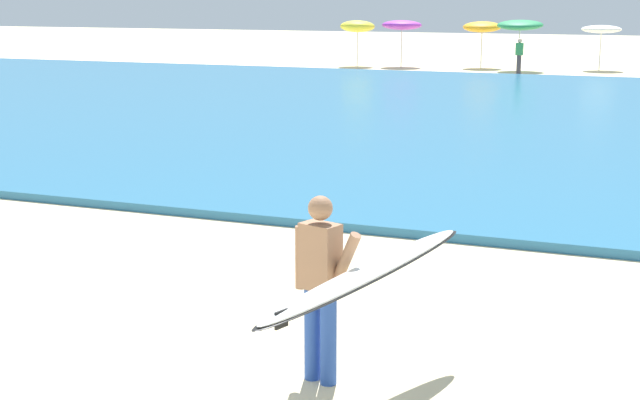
{
  "coord_description": "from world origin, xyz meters",
  "views": [
    {
      "loc": [
        5.96,
        -6.56,
        3.44
      ],
      "look_at": [
        2.02,
        3.33,
        1.1
      ],
      "focal_mm": 52.37,
      "sensor_mm": 36.0,
      "label": 1
    }
  ],
  "objects_px": {
    "beach_umbrella_1": "(402,25)",
    "beachgoer_near_row_left": "(519,55)",
    "beach_umbrella_0": "(357,26)",
    "beach_umbrella_4": "(601,29)",
    "surfer_with_board": "(344,278)",
    "beach_umbrella_2": "(482,27)",
    "beach_umbrella_3": "(520,25)"
  },
  "relations": [
    {
      "from": "surfer_with_board",
      "to": "beach_umbrella_0",
      "type": "xyz_separation_m",
      "value": [
        -12.86,
        36.69,
        0.9
      ]
    },
    {
      "from": "beach_umbrella_0",
      "to": "beachgoer_near_row_left",
      "type": "height_order",
      "value": "beach_umbrella_0"
    },
    {
      "from": "beach_umbrella_1",
      "to": "beachgoer_near_row_left",
      "type": "height_order",
      "value": "beach_umbrella_1"
    },
    {
      "from": "surfer_with_board",
      "to": "beach_umbrella_4",
      "type": "xyz_separation_m",
      "value": [
        -1.45,
        38.45,
        0.86
      ]
    },
    {
      "from": "beach_umbrella_4",
      "to": "beach_umbrella_2",
      "type": "bearing_deg",
      "value": -173.89
    },
    {
      "from": "beach_umbrella_0",
      "to": "beach_umbrella_1",
      "type": "xyz_separation_m",
      "value": [
        2.14,
        0.44,
        0.08
      ]
    },
    {
      "from": "beach_umbrella_0",
      "to": "beachgoer_near_row_left",
      "type": "xyz_separation_m",
      "value": [
        8.3,
        -1.9,
        -1.1
      ]
    },
    {
      "from": "surfer_with_board",
      "to": "beach_umbrella_1",
      "type": "relative_size",
      "value": 1.23
    },
    {
      "from": "beach_umbrella_0",
      "to": "beach_umbrella_4",
      "type": "bearing_deg",
      "value": 8.77
    },
    {
      "from": "beach_umbrella_1",
      "to": "beach_umbrella_2",
      "type": "relative_size",
      "value": 1.02
    },
    {
      "from": "surfer_with_board",
      "to": "beach_umbrella_2",
      "type": "bearing_deg",
      "value": 100.36
    },
    {
      "from": "beach_umbrella_2",
      "to": "beachgoer_near_row_left",
      "type": "bearing_deg",
      "value": -52.52
    },
    {
      "from": "beach_umbrella_4",
      "to": "beachgoer_near_row_left",
      "type": "xyz_separation_m",
      "value": [
        -3.12,
        -3.66,
        -1.05
      ]
    },
    {
      "from": "beach_umbrella_1",
      "to": "beach_umbrella_2",
      "type": "distance_m",
      "value": 3.88
    },
    {
      "from": "beach_umbrella_2",
      "to": "beach_umbrella_3",
      "type": "bearing_deg",
      "value": -28.98
    },
    {
      "from": "beach_umbrella_0",
      "to": "surfer_with_board",
      "type": "bearing_deg",
      "value": -70.68
    },
    {
      "from": "beach_umbrella_0",
      "to": "beach_umbrella_4",
      "type": "xyz_separation_m",
      "value": [
        11.42,
        1.76,
        -0.05
      ]
    },
    {
      "from": "surfer_with_board",
      "to": "beach_umbrella_3",
      "type": "bearing_deg",
      "value": 97.63
    },
    {
      "from": "beach_umbrella_0",
      "to": "beach_umbrella_2",
      "type": "xyz_separation_m",
      "value": [
        5.94,
        1.18,
        0.01
      ]
    },
    {
      "from": "beach_umbrella_3",
      "to": "beach_umbrella_4",
      "type": "height_order",
      "value": "beach_umbrella_3"
    },
    {
      "from": "surfer_with_board",
      "to": "beach_umbrella_0",
      "type": "relative_size",
      "value": 1.24
    },
    {
      "from": "beach_umbrella_2",
      "to": "beach_umbrella_4",
      "type": "distance_m",
      "value": 5.51
    },
    {
      "from": "surfer_with_board",
      "to": "beach_umbrella_3",
      "type": "distance_m",
      "value": 37.1
    },
    {
      "from": "beachgoer_near_row_left",
      "to": "beach_umbrella_4",
      "type": "bearing_deg",
      "value": 49.56
    },
    {
      "from": "beach_umbrella_3",
      "to": "beach_umbrella_4",
      "type": "bearing_deg",
      "value": 25.92
    },
    {
      "from": "beach_umbrella_3",
      "to": "beachgoer_near_row_left",
      "type": "relative_size",
      "value": 1.51
    },
    {
      "from": "beach_umbrella_3",
      "to": "beachgoer_near_row_left",
      "type": "height_order",
      "value": "beach_umbrella_3"
    },
    {
      "from": "beach_umbrella_1",
      "to": "beach_umbrella_2",
      "type": "height_order",
      "value": "beach_umbrella_1"
    },
    {
      "from": "beach_umbrella_4",
      "to": "beach_umbrella_1",
      "type": "bearing_deg",
      "value": -171.9
    },
    {
      "from": "beachgoer_near_row_left",
      "to": "beach_umbrella_2",
      "type": "bearing_deg",
      "value": 127.48
    },
    {
      "from": "beach_umbrella_1",
      "to": "beachgoer_near_row_left",
      "type": "xyz_separation_m",
      "value": [
        6.16,
        -2.34,
        -1.17
      ]
    },
    {
      "from": "beach_umbrella_1",
      "to": "beachgoer_near_row_left",
      "type": "distance_m",
      "value": 6.69
    }
  ]
}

